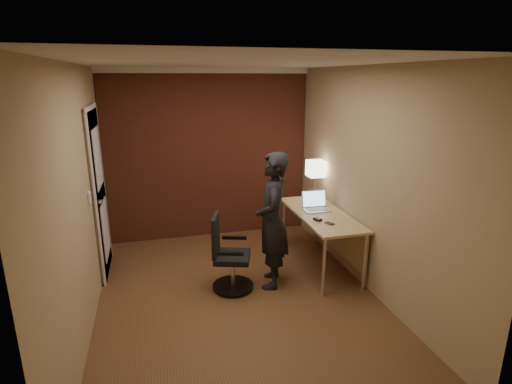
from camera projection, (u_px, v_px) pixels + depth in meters
room at (193, 153)px, 5.44m from camera, size 4.00×4.00×4.00m
desk at (326, 222)px, 5.05m from camera, size 0.60×1.50×0.73m
desk_lamp at (316, 169)px, 5.51m from camera, size 0.22×0.22×0.54m
laptop at (315, 204)px, 5.13m from camera, size 0.34×0.27×0.23m
mouse at (318, 219)px, 4.73m from camera, size 0.09×0.11×0.03m
phone at (330, 223)px, 4.63m from camera, size 0.10×0.13×0.01m
office_chair at (228, 258)px, 4.54m from camera, size 0.50×0.55×0.87m
person at (272, 221)px, 4.54m from camera, size 0.54×0.67×1.59m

